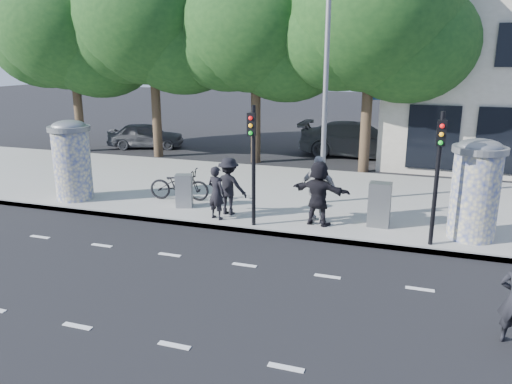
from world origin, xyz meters
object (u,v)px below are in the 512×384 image
(cabinet_right, at_px, (379,205))
(car_right, at_px, (358,140))
(ped_e, at_px, (318,189))
(bicycle, at_px, (179,184))
(car_left, at_px, (146,135))
(traffic_pole_far, at_px, (438,166))
(ad_column_right, at_px, (476,187))
(ped_d, at_px, (229,186))
(street_lamp, at_px, (326,57))
(traffic_pole_near, at_px, (253,154))
(ad_column_left, at_px, (72,158))
(cabinet_left, at_px, (184,191))
(ped_b, at_px, (216,193))
(ped_f, at_px, (319,193))

(cabinet_right, bearing_deg, car_right, 101.60)
(ped_e, distance_m, bicycle, 4.91)
(car_left, bearing_deg, traffic_pole_far, -145.09)
(ad_column_right, distance_m, ped_d, 6.86)
(street_lamp, distance_m, car_left, 14.13)
(ped_e, height_order, car_right, ped_e)
(traffic_pole_far, relative_size, bicycle, 1.69)
(traffic_pole_near, bearing_deg, traffic_pole_far, 0.00)
(ad_column_left, relative_size, ped_e, 1.37)
(traffic_pole_near, bearing_deg, ped_d, 142.89)
(traffic_pole_near, bearing_deg, street_lamp, 63.77)
(traffic_pole_near, bearing_deg, cabinet_left, 159.41)
(traffic_pole_far, bearing_deg, ad_column_right, 42.21)
(ad_column_left, distance_m, ped_b, 5.43)
(traffic_pole_near, relative_size, cabinet_right, 2.69)
(ad_column_left, bearing_deg, traffic_pole_far, -3.55)
(street_lamp, xyz_separation_m, ped_e, (0.26, -1.87, -3.68))
(ped_f, xyz_separation_m, car_right, (-0.30, 11.17, -0.24))
(ad_column_left, height_order, traffic_pole_near, traffic_pole_near)
(ped_b, xyz_separation_m, ped_e, (2.88, 0.74, 0.17))
(ped_d, bearing_deg, traffic_pole_near, 147.00)
(ad_column_right, height_order, ped_e, ad_column_right)
(traffic_pole_far, xyz_separation_m, ped_f, (-3.06, 0.67, -1.15))
(ped_e, bearing_deg, ped_d, 10.57)
(traffic_pole_far, distance_m, ped_e, 3.47)
(ped_b, relative_size, ped_e, 0.82)
(ad_column_left, relative_size, street_lamp, 0.33)
(cabinet_left, distance_m, cabinet_right, 6.05)
(ad_column_left, height_order, bicycle, ad_column_left)
(ped_e, relative_size, cabinet_right, 1.53)
(ad_column_left, xyz_separation_m, ped_e, (8.26, 0.27, -0.42))
(ad_column_right, relative_size, ped_d, 1.51)
(ad_column_left, relative_size, bicycle, 1.31)
(cabinet_right, bearing_deg, cabinet_left, -177.90)
(traffic_pole_near, distance_m, ped_e, 2.22)
(ped_f, bearing_deg, ad_column_right, -165.58)
(bicycle, bearing_deg, ped_e, -107.81)
(street_lamp, bearing_deg, car_right, 89.79)
(ad_column_left, height_order, car_right, ad_column_left)
(ped_d, relative_size, ped_e, 0.90)
(ad_column_left, relative_size, car_right, 0.46)
(car_left, bearing_deg, ped_b, -159.66)
(cabinet_left, bearing_deg, traffic_pole_far, -24.48)
(cabinet_left, distance_m, car_left, 11.88)
(street_lamp, height_order, ped_e, street_lamp)
(street_lamp, xyz_separation_m, cabinet_right, (1.99, -1.75, -4.01))
(ad_column_right, bearing_deg, cabinet_left, 179.38)
(ad_column_left, relative_size, cabinet_left, 2.49)
(cabinet_left, xyz_separation_m, car_left, (-7.02, 9.58, -0.01))
(ped_e, distance_m, car_right, 10.86)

